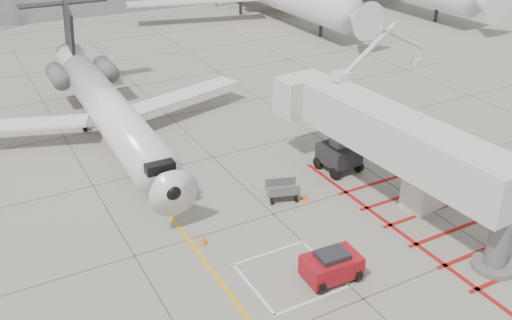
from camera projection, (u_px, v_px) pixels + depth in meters
ground_plane at (313, 252)px, 28.64m from camera, size 260.00×260.00×0.00m
regional_jet at (116, 101)px, 36.77m from camera, size 23.60×29.48×7.60m
jet_bridge at (409, 153)px, 30.51m from camera, size 9.42×18.38×7.18m
pushback_tug at (331, 265)px, 26.48m from camera, size 2.72×1.78×1.54m
baggage_cart at (282, 190)px, 32.96m from camera, size 2.11×1.68×1.16m
ground_power_unit at (427, 189)px, 32.14m from camera, size 2.82×1.84×2.11m
cone_nose at (203, 239)px, 29.15m from camera, size 0.38×0.38×0.53m
cone_side at (305, 196)px, 33.05m from camera, size 0.35×0.35×0.49m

